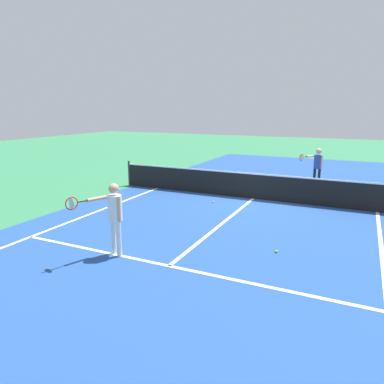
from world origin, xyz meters
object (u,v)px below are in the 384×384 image
(tennis_ball_mid_court, at_px, (276,251))
(net, at_px, (254,186))
(tennis_ball_near_net, at_px, (213,202))
(player_far, at_px, (317,163))
(player_near, at_px, (114,211))

(tennis_ball_mid_court, bearing_deg, net, 112.01)
(tennis_ball_near_net, bearing_deg, player_far, 54.72)
(player_far, height_order, tennis_ball_mid_court, player_far)
(player_far, distance_m, tennis_ball_mid_court, 7.76)
(player_near, xyz_separation_m, tennis_ball_mid_court, (3.28, 1.71, -1.00))
(player_far, bearing_deg, tennis_ball_mid_court, -89.56)
(player_near, xyz_separation_m, tennis_ball_near_net, (0.27, 5.23, -1.00))
(player_near, xyz_separation_m, player_far, (3.22, 9.40, -0.01))
(player_far, xyz_separation_m, tennis_ball_mid_court, (0.06, -7.70, -0.99))
(net, distance_m, tennis_ball_mid_court, 5.09)
(net, xyz_separation_m, tennis_ball_mid_court, (1.90, -4.70, -0.46))
(net, relative_size, tennis_ball_near_net, 168.37)
(player_near, height_order, player_far, player_near)
(tennis_ball_near_net, bearing_deg, net, 46.59)
(player_near, relative_size, player_far, 1.01)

